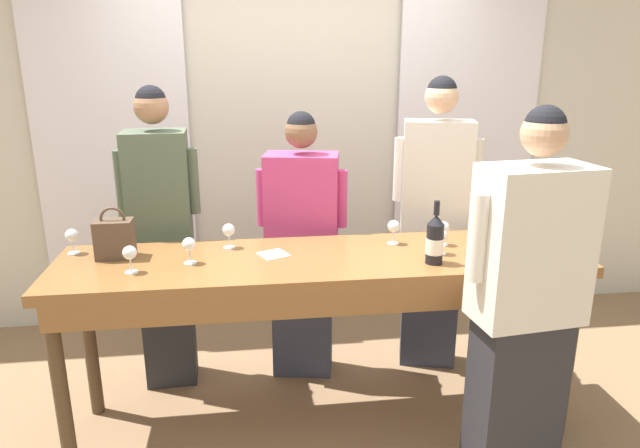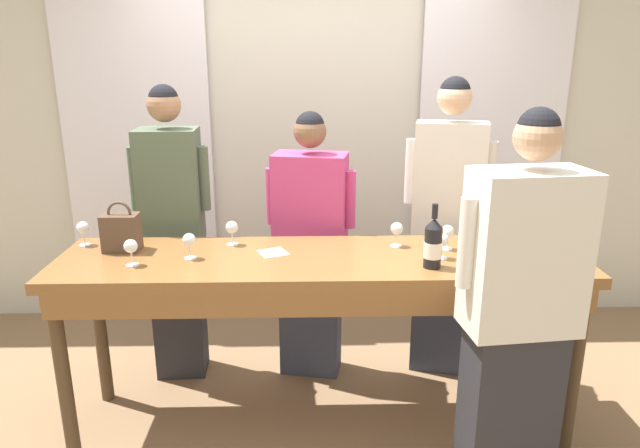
# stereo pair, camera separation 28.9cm
# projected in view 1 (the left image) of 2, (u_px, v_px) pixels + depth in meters

# --- Properties ---
(ground_plane) EXTENTS (18.00, 18.00, 0.00)m
(ground_plane) POSITION_uv_depth(u_px,v_px,m) (322.00, 421.00, 3.15)
(ground_plane) COLOR #846647
(wall_back) EXTENTS (12.00, 0.06, 2.80)m
(wall_back) POSITION_uv_depth(u_px,v_px,m) (295.00, 133.00, 4.12)
(wall_back) COLOR beige
(wall_back) RESTS_ON ground_plane
(curtain_panel_left) EXTENTS (1.04, 0.03, 2.69)m
(curtain_panel_left) POSITION_uv_depth(u_px,v_px,m) (113.00, 145.00, 3.92)
(curtain_panel_left) COLOR white
(curtain_panel_left) RESTS_ON ground_plane
(curtain_panel_right) EXTENTS (1.04, 0.03, 2.69)m
(curtain_panel_right) POSITION_uv_depth(u_px,v_px,m) (466.00, 138.00, 4.24)
(curtain_panel_right) COLOR white
(curtain_panel_right) RESTS_ON ground_plane
(tasting_bar) EXTENTS (2.64, 0.66, 0.97)m
(tasting_bar) POSITION_uv_depth(u_px,v_px,m) (322.00, 277.00, 2.88)
(tasting_bar) COLOR brown
(tasting_bar) RESTS_ON ground_plane
(wine_bottle) EXTENTS (0.09, 0.09, 0.31)m
(wine_bottle) POSITION_uv_depth(u_px,v_px,m) (435.00, 240.00, 2.74)
(wine_bottle) COLOR black
(wine_bottle) RESTS_ON tasting_bar
(handbag) EXTENTS (0.18, 0.12, 0.26)m
(handbag) POSITION_uv_depth(u_px,v_px,m) (115.00, 238.00, 2.82)
(handbag) COLOR brown
(handbag) RESTS_ON tasting_bar
(wine_glass_front_left) EXTENTS (0.07, 0.07, 0.13)m
(wine_glass_front_left) POSITION_uv_depth(u_px,v_px,m) (229.00, 231.00, 2.97)
(wine_glass_front_left) COLOR white
(wine_glass_front_left) RESTS_ON tasting_bar
(wine_glass_front_mid) EXTENTS (0.07, 0.07, 0.13)m
(wine_glass_front_mid) POSITION_uv_depth(u_px,v_px,m) (394.00, 227.00, 3.03)
(wine_glass_front_mid) COLOR white
(wine_glass_front_mid) RESTS_ON tasting_bar
(wine_glass_front_right) EXTENTS (0.07, 0.07, 0.13)m
(wine_glass_front_right) POSITION_uv_depth(u_px,v_px,m) (556.00, 233.00, 2.93)
(wine_glass_front_right) COLOR white
(wine_glass_front_right) RESTS_ON tasting_bar
(wine_glass_center_left) EXTENTS (0.07, 0.07, 0.13)m
(wine_glass_center_left) POSITION_uv_depth(u_px,v_px,m) (189.00, 245.00, 2.75)
(wine_glass_center_left) COLOR white
(wine_glass_center_left) RESTS_ON tasting_bar
(wine_glass_center_mid) EXTENTS (0.07, 0.07, 0.13)m
(wine_glass_center_mid) POSITION_uv_depth(u_px,v_px,m) (443.00, 228.00, 3.01)
(wine_glass_center_mid) COLOR white
(wine_glass_center_mid) RESTS_ON tasting_bar
(wine_glass_center_right) EXTENTS (0.07, 0.07, 0.13)m
(wine_glass_center_right) POSITION_uv_depth(u_px,v_px,m) (476.00, 242.00, 2.79)
(wine_glass_center_right) COLOR white
(wine_glass_center_right) RESTS_ON tasting_bar
(wine_glass_back_left) EXTENTS (0.07, 0.07, 0.13)m
(wine_glass_back_left) POSITION_uv_depth(u_px,v_px,m) (441.00, 237.00, 2.87)
(wine_glass_back_left) COLOR white
(wine_glass_back_left) RESTS_ON tasting_bar
(wine_glass_back_mid) EXTENTS (0.07, 0.07, 0.13)m
(wine_glass_back_mid) POSITION_uv_depth(u_px,v_px,m) (130.00, 254.00, 2.63)
(wine_glass_back_mid) COLOR white
(wine_glass_back_mid) RESTS_ON tasting_bar
(wine_glass_back_right) EXTENTS (0.07, 0.07, 0.13)m
(wine_glass_back_right) POSITION_uv_depth(u_px,v_px,m) (72.00, 236.00, 2.88)
(wine_glass_back_right) COLOR white
(wine_glass_back_right) RESTS_ON tasting_bar
(napkin) EXTENTS (0.18, 0.18, 0.00)m
(napkin) POSITION_uv_depth(u_px,v_px,m) (274.00, 254.00, 2.89)
(napkin) COLOR white
(napkin) RESTS_ON tasting_bar
(guest_olive_jacket) EXTENTS (0.46, 0.28, 1.79)m
(guest_olive_jacket) POSITION_uv_depth(u_px,v_px,m) (162.00, 239.00, 3.31)
(guest_olive_jacket) COLOR #28282D
(guest_olive_jacket) RESTS_ON ground_plane
(guest_pink_top) EXTENTS (0.54, 0.33, 1.64)m
(guest_pink_top) POSITION_uv_depth(u_px,v_px,m) (302.00, 248.00, 3.43)
(guest_pink_top) COLOR #383D51
(guest_pink_top) RESTS_ON ground_plane
(guest_cream_sweater) EXTENTS (0.52, 0.30, 1.83)m
(guest_cream_sweater) POSITION_uv_depth(u_px,v_px,m) (434.00, 223.00, 3.50)
(guest_cream_sweater) COLOR #383D51
(guest_cream_sweater) RESTS_ON ground_plane
(host_pouring) EXTENTS (0.57, 0.31, 1.76)m
(host_pouring) POSITION_uv_depth(u_px,v_px,m) (524.00, 311.00, 2.46)
(host_pouring) COLOR #28282D
(host_pouring) RESTS_ON ground_plane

